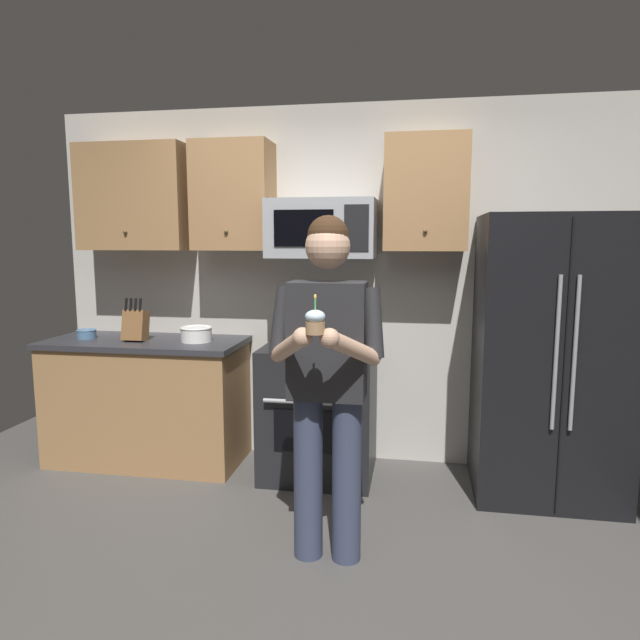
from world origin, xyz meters
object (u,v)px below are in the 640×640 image
Objects in this scene: knife_block at (135,325)px; cupcake at (315,322)px; bowl_small_colored at (87,334)px; bowl_large_white at (196,334)px; person at (327,371)px; refrigerator at (550,357)px; oven_range at (319,410)px; microwave at (322,229)px.

knife_block is 2.09m from cupcake.
cupcake reaches higher than bowl_small_colored.
knife_block is 1.40× the size of bowl_large_white.
person is 0.44m from cupcake.
cupcake reaches higher than bowl_large_white.
oven_range is at bearing 178.50° from refrigerator.
bowl_small_colored is 2.44m from cupcake.
cupcake is at bearing -51.22° from bowl_large_white.
cupcake is at bearing -40.82° from knife_block.
bowl_large_white is (-0.90, -0.10, -0.74)m from microwave.
bowl_small_colored reaches higher than oven_range.
bowl_large_white reaches higher than oven_range.
bowl_large_white is 0.85m from bowl_small_colored.
bowl_small_colored is (-0.41, 0.03, -0.08)m from knife_block.
knife_block reaches higher than oven_range.
knife_block is 0.18× the size of person.
microwave reaches higher than cupcake.
microwave is 0.42× the size of person.
microwave is 1.40m from person.
refrigerator is at bearing 46.56° from cupcake.
refrigerator is 2.40m from bowl_large_white.
bowl_large_white is at bearing 136.40° from person.
knife_block is at bearing 146.81° from person.
bowl_large_white is 1.82m from cupcake.
microwave is at bearing 173.97° from refrigerator.
oven_range is 1.46m from knife_block.
microwave reaches higher than person.
cupcake reaches higher than knife_block.
bowl_large_white is at bearing 128.78° from cupcake.
cupcake is at bearing -34.94° from bowl_small_colored.
cupcake is at bearing -81.45° from microwave.
oven_range is 1.82m from bowl_small_colored.
refrigerator is 1.63m from person.
microwave is at bearing 100.89° from person.
refrigerator reaches higher than cupcake.
oven_range is 1.04m from bowl_large_white.
bowl_small_colored is at bearing 179.37° from refrigerator.
refrigerator reaches higher than bowl_small_colored.
refrigerator is 2.85m from knife_block.
microwave is 2.31× the size of knife_block.
oven_range is 6.49× the size of bowl_small_colored.
person is at bearing -79.11° from microwave.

